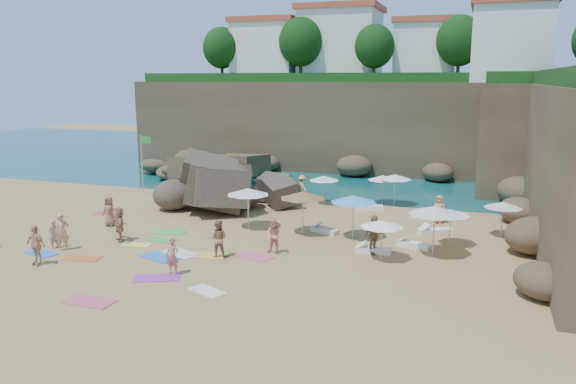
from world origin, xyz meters
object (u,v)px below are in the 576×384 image
(lounger_0, at_px, (370,208))
(person_stand_3, at_px, (373,235))
(parasol_2, at_px, (383,178))
(person_stand_6, at_px, (53,234))
(person_stand_0, at_px, (62,232))
(rock_outcrop, at_px, (227,205))
(parasol_0, at_px, (324,178))
(person_stand_1, at_px, (218,239))
(flag_pole, at_px, (143,157))
(person_stand_5, at_px, (208,183))
(person_stand_2, at_px, (302,187))
(person_stand_4, at_px, (439,209))
(parasol_1, at_px, (395,177))

(lounger_0, height_order, person_stand_3, person_stand_3)
(parasol_2, bearing_deg, person_stand_6, -131.88)
(person_stand_0, bearing_deg, rock_outcrop, 24.01)
(parasol_0, xyz_separation_m, person_stand_1, (-1.68, -12.66, -0.86))
(rock_outcrop, distance_m, flag_pole, 7.85)
(parasol_2, bearing_deg, person_stand_3, -82.59)
(person_stand_0, relative_size, person_stand_3, 0.95)
(lounger_0, relative_size, person_stand_5, 1.18)
(parasol_2, distance_m, lounger_0, 2.65)
(parasol_2, distance_m, person_stand_2, 5.75)
(parasol_2, bearing_deg, flag_pole, -171.78)
(person_stand_3, distance_m, person_stand_5, 17.83)
(lounger_0, height_order, person_stand_4, person_stand_4)
(person_stand_0, height_order, person_stand_3, person_stand_3)
(parasol_1, distance_m, person_stand_2, 6.59)
(person_stand_3, height_order, person_stand_6, person_stand_3)
(person_stand_2, xyz_separation_m, person_stand_6, (-8.15, -15.40, -0.09))
(flag_pole, distance_m, parasol_1, 17.97)
(person_stand_4, distance_m, person_stand_6, 21.13)
(flag_pole, xyz_separation_m, person_stand_0, (3.82, -13.10, -1.85))
(rock_outcrop, distance_m, person_stand_4, 13.76)
(person_stand_5, height_order, person_stand_6, person_stand_5)
(parasol_2, height_order, person_stand_1, parasol_2)
(rock_outcrop, xyz_separation_m, person_stand_5, (-3.08, 3.31, 0.75))
(person_stand_1, bearing_deg, lounger_0, -124.12)
(flag_pole, bearing_deg, person_stand_6, -76.34)
(rock_outcrop, relative_size, person_stand_2, 4.92)
(rock_outcrop, bearing_deg, person_stand_1, -67.06)
(rock_outcrop, relative_size, person_stand_6, 5.51)
(parasol_2, height_order, person_stand_2, parasol_2)
(flag_pole, distance_m, person_stand_3, 20.46)
(flag_pole, height_order, person_stand_0, flag_pole)
(flag_pole, distance_m, person_stand_2, 11.73)
(person_stand_2, xyz_separation_m, person_stand_4, (9.66, -4.03, 0.01))
(parasol_2, height_order, person_stand_0, parasol_2)
(flag_pole, height_order, person_stand_6, flag_pole)
(person_stand_0, distance_m, person_stand_3, 15.24)
(rock_outcrop, height_order, person_stand_5, rock_outcrop)
(rock_outcrop, bearing_deg, lounger_0, 10.78)
(rock_outcrop, xyz_separation_m, person_stand_0, (-3.40, -11.77, 0.92))
(rock_outcrop, height_order, person_stand_3, person_stand_3)
(rock_outcrop, bearing_deg, person_stand_3, -33.41)
(person_stand_5, bearing_deg, person_stand_4, -31.07)
(parasol_1, distance_m, person_stand_4, 5.13)
(parasol_1, bearing_deg, person_stand_4, -50.83)
(person_stand_3, bearing_deg, person_stand_6, 137.51)
(rock_outcrop, distance_m, person_stand_6, 12.35)
(lounger_0, distance_m, person_stand_6, 18.93)
(lounger_0, bearing_deg, person_stand_5, 151.95)
(person_stand_4, bearing_deg, person_stand_5, -175.83)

